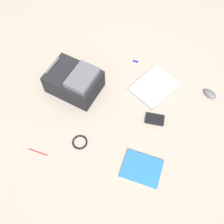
# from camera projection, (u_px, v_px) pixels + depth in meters

# --- Properties ---
(ground_plane) EXTENTS (4.09, 4.09, 0.00)m
(ground_plane) POSITION_uv_depth(u_px,v_px,m) (116.00, 110.00, 2.10)
(ground_plane) COLOR gray
(backpack) EXTENTS (0.30, 0.40, 0.22)m
(backpack) POSITION_uv_depth(u_px,v_px,m) (75.00, 81.00, 2.11)
(backpack) COLOR black
(backpack) RESTS_ON ground_plane
(laptop) EXTENTS (0.39, 0.34, 0.03)m
(laptop) POSITION_uv_depth(u_px,v_px,m) (154.00, 87.00, 2.19)
(laptop) COLOR #929296
(laptop) RESTS_ON ground_plane
(book_red) EXTENTS (0.26, 0.30, 0.02)m
(book_red) POSITION_uv_depth(u_px,v_px,m) (142.00, 169.00, 1.86)
(book_red) COLOR silver
(book_red) RESTS_ON ground_plane
(computer_mouse) EXTENTS (0.09, 0.12, 0.04)m
(computer_mouse) POSITION_uv_depth(u_px,v_px,m) (210.00, 94.00, 2.15)
(computer_mouse) COLOR #4C4C51
(computer_mouse) RESTS_ON ground_plane
(cable_coil) EXTENTS (0.11, 0.11, 0.01)m
(cable_coil) POSITION_uv_depth(u_px,v_px,m) (80.00, 142.00, 1.96)
(cable_coil) COLOR black
(cable_coil) RESTS_ON ground_plane
(power_brick) EXTENTS (0.12, 0.16, 0.03)m
(power_brick) POSITION_uv_depth(u_px,v_px,m) (155.00, 119.00, 2.04)
(power_brick) COLOR black
(power_brick) RESTS_ON ground_plane
(pen_black) EXTENTS (0.04, 0.15, 0.01)m
(pen_black) POSITION_uv_depth(u_px,v_px,m) (38.00, 152.00, 1.93)
(pen_black) COLOR red
(pen_black) RESTS_ON ground_plane
(usb_stick) EXTENTS (0.03, 0.05, 0.01)m
(usb_stick) POSITION_uv_depth(u_px,v_px,m) (135.00, 61.00, 2.33)
(usb_stick) COLOR #191999
(usb_stick) RESTS_ON ground_plane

